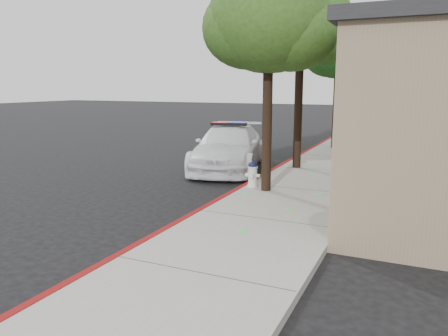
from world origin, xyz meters
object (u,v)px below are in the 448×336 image
Objects in this scene: police_car at (229,147)px; street_tree_mid at (302,25)px; fire_hydrant at (253,174)px; street_tree_near at (269,25)px; street_tree_far at (339,53)px.

street_tree_mid is (2.40, 0.50, 4.12)m from police_car.
police_car is 7.77× the size of fire_hydrant.
street_tree_near is 0.92× the size of street_tree_mid.
fire_hydrant is at bearing -96.27° from street_tree_mid.
police_car is at bearing 117.38° from fire_hydrant.
street_tree_far reaches higher than fire_hydrant.
street_tree_near is at bearing -88.27° from street_tree_mid.
street_tree_far is (2.67, 5.93, 3.60)m from police_car.
street_tree_near is at bearing -91.01° from street_tree_far.
street_tree_mid is (0.37, 3.42, 4.38)m from fire_hydrant.
street_tree_near is at bearing -65.66° from police_car.
street_tree_near is 9.10m from street_tree_far.
street_tree_far is at bearing 78.48° from fire_hydrant.
street_tree_mid is 5.46m from street_tree_far.
street_tree_far reaches higher than police_car.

